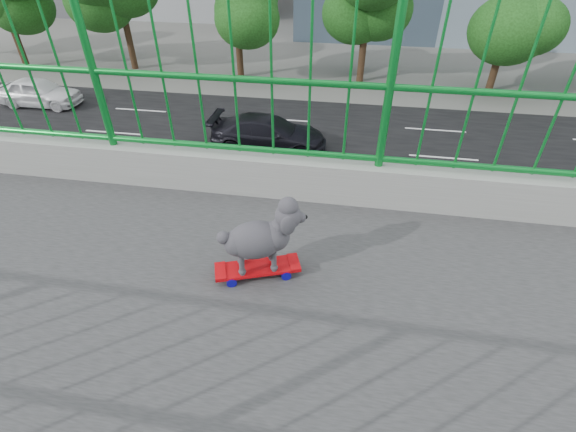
# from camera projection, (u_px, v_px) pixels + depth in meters

# --- Properties ---
(road) EXTENTS (18.00, 90.00, 0.02)m
(road) POSITION_uv_depth(u_px,v_px,m) (255.00, 176.00, 16.91)
(road) COLOR black
(road) RESTS_ON ground
(street_trees) EXTENTS (5.30, 60.40, 7.26)m
(street_trees) POSITION_uv_depth(u_px,v_px,m) (318.00, 1.00, 24.32)
(street_trees) COLOR black
(street_trees) RESTS_ON ground
(skateboard) EXTENTS (0.30, 0.51, 0.07)m
(skateboard) POSITION_uv_depth(u_px,v_px,m) (258.00, 269.00, 2.36)
(skateboard) COLOR red
(skateboard) RESTS_ON footbridge
(poodle) EXTENTS (0.30, 0.47, 0.41)m
(poodle) POSITION_uv_depth(u_px,v_px,m) (261.00, 236.00, 2.22)
(poodle) COLOR #2B292E
(poodle) RESTS_ON skateboard
(car_0) EXTENTS (1.53, 3.81, 1.30)m
(car_0) POSITION_uv_depth(u_px,v_px,m) (72.00, 271.00, 11.45)
(car_0) COLOR #97979C
(car_0) RESTS_ON ground
(car_2) EXTENTS (2.32, 5.03, 1.40)m
(car_2) POSITION_uv_depth(u_px,v_px,m) (275.00, 171.00, 15.89)
(car_2) COLOR #97979C
(car_2) RESTS_ON ground
(car_3) EXTENTS (2.16, 5.30, 1.54)m
(car_3) POSITION_uv_depth(u_px,v_px,m) (268.00, 134.00, 18.51)
(car_3) COLOR black
(car_3) RESTS_ON ground
(car_4) EXTENTS (1.84, 4.56, 1.56)m
(car_4) POSITION_uv_depth(u_px,v_px,m) (39.00, 92.00, 22.92)
(car_4) COLOR white
(car_4) RESTS_ON ground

